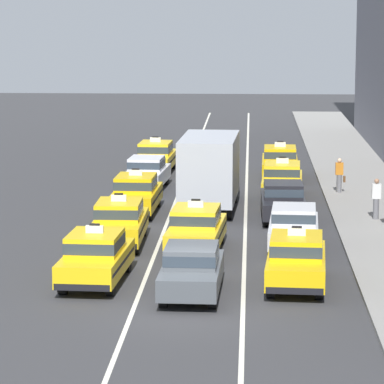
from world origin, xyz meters
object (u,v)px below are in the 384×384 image
Objects in this scene: taxi_left_third at (136,193)px; sedan_right_third at (283,200)px; taxi_right_fourth at (282,180)px; taxi_center_second at (196,228)px; sedan_left_fourth at (147,172)px; taxi_left_second at (119,222)px; taxi_left_fifth at (156,156)px; sedan_center_nearest at (192,269)px; pedestrian_near_crosswalk at (339,175)px; taxi_right_nearest at (296,259)px; box_truck_center_third at (211,168)px; sedan_right_second at (294,226)px; taxi_right_fifth at (280,162)px; pedestrian_by_storefront at (376,199)px; taxi_left_nearest at (96,256)px.

sedan_right_third is (6.22, -1.13, -0.03)m from taxi_left_third.
taxi_left_third and taxi_right_fourth have the same top height.
sedan_right_third is (3.29, 6.20, -0.03)m from taxi_center_second.
sedan_left_fourth is 9.74m from sedan_right_third.
taxi_left_second and taxi_center_second have the same top height.
taxi_left_second is at bearing -89.39° from taxi_left_fifth.
pedestrian_near_crosswalk reaches higher than sedan_center_nearest.
taxi_center_second is at bearing 125.85° from taxi_right_nearest.
sedan_right_third is at bearing -91.15° from taxi_right_fourth.
sedan_left_fourth is 6.02m from box_truck_center_third.
taxi_right_nearest is 16.04m from taxi_right_fourth.
sedan_right_second is (3.36, 6.79, 0.00)m from sedan_center_nearest.
taxi_right_fourth reaches higher than pedestrian_near_crosswalk.
sedan_center_nearest is at bearing -107.85° from pedestrian_near_crosswalk.
taxi_right_fourth is at bearing -49.52° from taxi_left_fifth.
pedestrian_near_crosswalk is at bearing 32.50° from box_truck_center_third.
sedan_left_fourth is at bearing 117.21° from sedan_right_second.
taxi_center_second and taxi_right_nearest have the same top height.
taxi_right_fifth is at bearing 89.24° from sedan_right_third.
taxi_left_third is 11.60m from taxi_left_fifth.
pedestrian_by_storefront reaches higher than sedan_left_fourth.
pedestrian_near_crosswalk is (6.08, 12.36, 0.08)m from taxi_center_second.
taxi_left_second is 3.09m from taxi_center_second.
sedan_center_nearest is at bearing -157.86° from taxi_right_nearest.
taxi_center_second is 7.02m from sedan_right_third.
sedan_left_fourth and sedan_right_second have the same top height.
taxi_left_nearest is 13.66m from box_truck_center_third.
taxi_left_nearest is 2.88× the size of pedestrian_near_crosswalk.
taxi_left_third reaches higher than pedestrian_near_crosswalk.
taxi_left_second is (0.08, 5.72, 0.00)m from taxi_left_nearest.
taxi_center_second reaches higher than sedan_right_third.
taxi_left_second is at bearing -154.30° from pedestrian_by_storefront.
taxi_left_third is at bearing 89.77° from taxi_left_nearest.
sedan_center_nearest is at bearing -90.14° from box_truck_center_third.
taxi_right_nearest is 1.01× the size of taxi_right_fifth.
taxi_right_nearest is at bearing -91.30° from sedan_right_second.
taxi_left_third is at bearing -122.60° from taxi_right_fifth.
pedestrian_by_storefront is at bearing 39.73° from taxi_center_second.
taxi_left_second is 8.55m from taxi_right_nearest.
box_truck_center_third is 4.29m from taxi_right_fourth.
box_truck_center_third is 1.51× the size of taxi_right_nearest.
pedestrian_by_storefront reaches higher than sedan_center_nearest.
taxi_right_nearest is at bearing -54.15° from taxi_center_second.
sedan_right_third is at bearing 92.47° from sedan_right_second.
box_truck_center_third reaches higher than taxi_left_nearest.
taxi_left_nearest is at bearing -103.47° from box_truck_center_third.
pedestrian_by_storefront is at bearing -72.34° from taxi_right_fifth.
box_truck_center_third is (3.13, 1.28, 0.90)m from taxi_left_third.
box_truck_center_third reaches higher than sedan_right_third.
pedestrian_near_crosswalk is (2.80, 6.16, 0.11)m from sedan_right_third.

